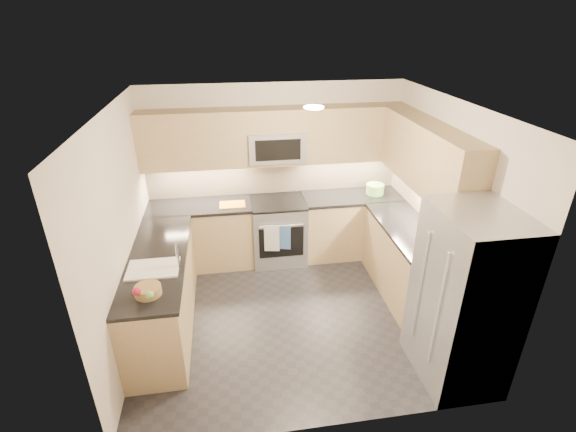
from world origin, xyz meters
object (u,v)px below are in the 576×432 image
Objects in this scene: gas_range at (278,231)px; cutting_board at (232,205)px; fruit_basket at (148,291)px; utensil_bowl at (375,189)px; refrigerator at (465,299)px; microwave at (276,146)px.

gas_range is 2.60× the size of cutting_board.
utensil_bowl is at bearing 34.29° from fruit_basket.
utensil_bowl is (-0.02, 2.46, 0.11)m from refrigerator.
refrigerator is at bearing -59.12° from gas_range.
refrigerator is 3.17m from cutting_board.
refrigerator is 7.28× the size of fruit_basket.
utensil_bowl is at bearing 1.35° from gas_range.
utensil_bowl is 0.73× the size of cutting_board.
microwave reaches higher than refrigerator.
microwave is at bearing 14.76° from cutting_board.
fruit_basket is at bearing -125.57° from microwave.
cutting_board is at bearing -176.15° from gas_range.
fruit_basket is at bearing -127.27° from gas_range.
cutting_board is (-0.64, -0.17, -0.75)m from microwave.
microwave is 1.00m from cutting_board.
refrigerator reaches higher than utensil_bowl.
utensil_bowl is at bearing 90.51° from refrigerator.
cutting_board is (-2.07, -0.08, -0.07)m from utensil_bowl.
cutting_board is at bearing -165.24° from microwave.
refrigerator is 7.06× the size of utensil_bowl.
refrigerator reaches higher than gas_range.
fruit_basket is (-1.49, -1.95, 0.53)m from gas_range.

